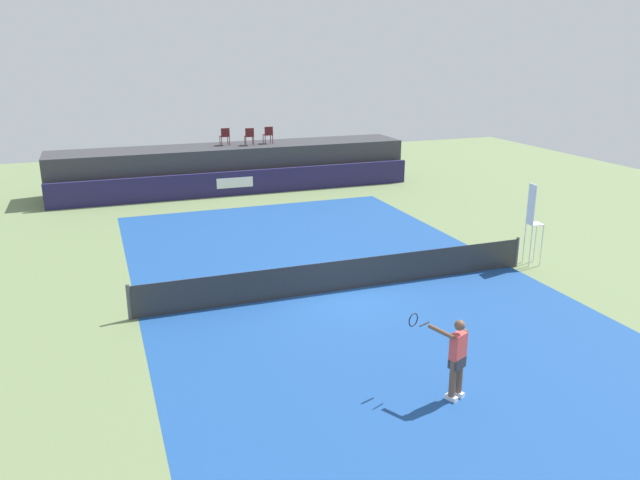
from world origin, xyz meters
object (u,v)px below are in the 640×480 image
at_px(spectator_chair_far_left, 225,136).
at_px(spectator_chair_center, 268,134).
at_px(spectator_chair_left, 249,136).
at_px(umpire_chair, 533,219).
at_px(net_post_near, 129,302).
at_px(tennis_player, 456,356).
at_px(net_post_far, 517,252).

bearing_deg(spectator_chair_far_left, spectator_chair_center, -4.95).
bearing_deg(spectator_chair_left, umpire_chair, -68.72).
height_order(net_post_near, tennis_player, tennis_player).
height_order(spectator_chair_center, net_post_near, spectator_chair_center).
bearing_deg(net_post_near, net_post_far, 0.00).
bearing_deg(spectator_chair_center, umpire_chair, -72.56).
relative_size(spectator_chair_left, net_post_far, 0.89).
relative_size(spectator_chair_center, net_post_far, 0.89).
bearing_deg(net_post_near, spectator_chair_left, 64.74).
height_order(spectator_chair_left, net_post_far, spectator_chair_left).
bearing_deg(net_post_far, spectator_chair_far_left, 112.85).
height_order(spectator_chair_far_left, tennis_player, spectator_chair_far_left).
distance_m(net_post_near, tennis_player, 8.81).
relative_size(spectator_chair_left, net_post_near, 0.89).
relative_size(spectator_chair_left, umpire_chair, 0.32).
bearing_deg(tennis_player, spectator_chair_left, 87.30).
xyz_separation_m(spectator_chair_far_left, umpire_chair, (7.01, -15.40, -1.11)).
bearing_deg(umpire_chair, spectator_chair_far_left, 114.47).
xyz_separation_m(spectator_chair_left, spectator_chair_center, (1.06, 0.23, 0.00)).
xyz_separation_m(spectator_chair_far_left, net_post_near, (-5.90, -15.42, -2.19)).
height_order(spectator_chair_left, tennis_player, spectator_chair_left).
relative_size(spectator_chair_far_left, tennis_player, 0.50).
bearing_deg(umpire_chair, net_post_far, -178.25).
bearing_deg(net_post_near, tennis_player, -46.40).
xyz_separation_m(spectator_chair_far_left, spectator_chair_center, (2.23, -0.19, 0.00)).
bearing_deg(umpire_chair, net_post_near, -179.93).
bearing_deg(spectator_chair_far_left, spectator_chair_left, -19.64).
bearing_deg(tennis_player, spectator_chair_center, 84.54).
relative_size(net_post_far, tennis_player, 0.56).
xyz_separation_m(spectator_chair_left, net_post_near, (-7.08, -15.00, -2.19)).
xyz_separation_m(spectator_chair_center, tennis_player, (-2.06, -21.60, -1.73)).
xyz_separation_m(spectator_chair_left, umpire_chair, (5.84, -14.98, -1.11)).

